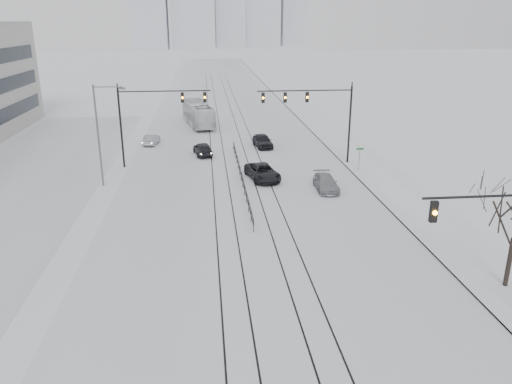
# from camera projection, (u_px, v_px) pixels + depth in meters

# --- Properties ---
(road) EXTENTS (22.00, 260.00, 0.02)m
(road) POSITION_uv_depth(u_px,v_px,m) (226.00, 121.00, 74.53)
(road) COLOR silver
(road) RESTS_ON ground
(sidewalk_east) EXTENTS (5.00, 260.00, 0.16)m
(sidewalk_east) POSITION_uv_depth(u_px,v_px,m) (315.00, 118.00, 75.80)
(sidewalk_east) COLOR silver
(sidewalk_east) RESTS_ON ground
(curb) EXTENTS (0.10, 260.00, 0.12)m
(curb) POSITION_uv_depth(u_px,v_px,m) (299.00, 119.00, 75.57)
(curb) COLOR gray
(curb) RESTS_ON ground
(parking_strip) EXTENTS (14.00, 60.00, 0.03)m
(parking_strip) POSITION_uv_depth(u_px,v_px,m) (35.00, 172.00, 49.08)
(parking_strip) COLOR silver
(parking_strip) RESTS_ON ground
(tram_rails) EXTENTS (5.30, 180.00, 0.01)m
(tram_rails) POSITION_uv_depth(u_px,v_px,m) (235.00, 154.00, 55.70)
(tram_rails) COLOR black
(tram_rails) RESTS_ON ground
(traffic_mast_near) EXTENTS (6.10, 0.37, 7.00)m
(traffic_mast_near) POSITION_uv_depth(u_px,v_px,m) (508.00, 236.00, 23.26)
(traffic_mast_near) COLOR black
(traffic_mast_near) RESTS_ON ground
(traffic_mast_ne) EXTENTS (9.60, 0.37, 8.00)m
(traffic_mast_ne) POSITION_uv_depth(u_px,v_px,m) (318.00, 109.00, 49.91)
(traffic_mast_ne) COLOR black
(traffic_mast_ne) RESTS_ON ground
(traffic_mast_nw) EXTENTS (9.10, 0.37, 8.00)m
(traffic_mast_nw) POSITION_uv_depth(u_px,v_px,m) (150.00, 112.00, 49.31)
(traffic_mast_nw) COLOR black
(traffic_mast_nw) RESTS_ON ground
(street_light_west) EXTENTS (2.73, 0.25, 9.00)m
(street_light_west) POSITION_uv_depth(u_px,v_px,m) (101.00, 129.00, 43.44)
(street_light_west) COLOR #595B60
(street_light_west) RESTS_ON ground
(median_fence) EXTENTS (0.06, 24.00, 1.00)m
(median_fence) POSITION_uv_depth(u_px,v_px,m) (241.00, 176.00, 46.13)
(median_fence) COLOR black
(median_fence) RESTS_ON ground
(street_sign) EXTENTS (0.70, 0.06, 2.40)m
(street_sign) POSITION_uv_depth(u_px,v_px,m) (360.00, 156.00, 48.79)
(street_sign) COLOR #595B60
(street_sign) RESTS_ON ground
(sedan_sb_inner) EXTENTS (2.43, 4.47, 1.44)m
(sedan_sb_inner) POSITION_uv_depth(u_px,v_px,m) (203.00, 149.00, 55.07)
(sedan_sb_inner) COLOR black
(sedan_sb_inner) RESTS_ON ground
(sedan_sb_outer) EXTENTS (1.87, 3.86, 1.22)m
(sedan_sb_outer) POSITION_uv_depth(u_px,v_px,m) (152.00, 140.00, 59.90)
(sedan_sb_outer) COLOR gray
(sedan_sb_outer) RESTS_ON ground
(sedan_nb_front) EXTENTS (3.36, 5.52, 1.43)m
(sedan_nb_front) POSITION_uv_depth(u_px,v_px,m) (263.00, 172.00, 46.57)
(sedan_nb_front) COLOR black
(sedan_nb_front) RESTS_ON ground
(sedan_nb_right) EXTENTS (1.87, 4.40, 1.27)m
(sedan_nb_right) POSITION_uv_depth(u_px,v_px,m) (326.00, 183.00, 43.72)
(sedan_nb_right) COLOR gray
(sedan_nb_right) RESTS_ON ground
(sedan_nb_far) EXTENTS (2.34, 4.66, 1.52)m
(sedan_nb_far) POSITION_uv_depth(u_px,v_px,m) (263.00, 141.00, 58.59)
(sedan_nb_far) COLOR black
(sedan_nb_far) RESTS_ON ground
(box_truck) EXTENTS (4.84, 11.98, 3.25)m
(box_truck) POSITION_uv_depth(u_px,v_px,m) (198.00, 114.00, 70.71)
(box_truck) COLOR silver
(box_truck) RESTS_ON ground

